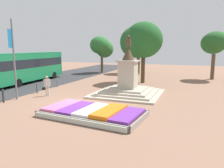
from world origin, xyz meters
TOP-DOWN VIEW (x-y plane):
  - ground_plane at (0.00, 0.00)m, footprint 82.33×82.33m
  - flower_planter at (2.32, -2.30)m, footprint 6.56×3.91m
  - statue_monument at (2.46, 4.64)m, footprint 5.88×5.88m
  - banner_pole at (-5.49, -0.46)m, footprint 0.14×0.56m
  - city_bus at (-10.85, 7.08)m, footprint 3.02×11.63m
  - pedestrian_with_handbag at (-3.94, 1.48)m, footprint 0.60×0.54m
  - kerb_bollard_mid_a at (-5.61, -1.67)m, footprint 0.16×0.16m
  - kerb_bollard_mid_b at (-5.60, 2.16)m, footprint 0.16×0.16m
  - kerb_bollard_north at (-5.73, 5.57)m, footprint 0.16×0.16m
  - park_tree_far_left at (1.85, 11.18)m, footprint 5.09×4.32m
  - park_tree_far_right at (10.17, 17.43)m, footprint 3.47×3.66m
  - park_tree_street_side at (-0.73, 20.90)m, footprint 4.99×4.24m
  - park_tree_mid_canopy at (-6.54, 19.55)m, footprint 3.42×4.31m

SIDE VIEW (x-z plane):
  - ground_plane at x=0.00m, z-range 0.00..0.00m
  - flower_planter at x=2.32m, z-range -0.05..0.53m
  - kerb_bollard_north at x=-5.73m, z-range 0.02..0.82m
  - kerb_bollard_mid_b at x=-5.60m, z-range 0.02..0.99m
  - kerb_bollard_mid_a at x=-5.61m, z-range 0.03..1.08m
  - statue_monument at x=2.46m, z-range -1.66..3.60m
  - pedestrian_with_handbag at x=-3.94m, z-range 0.12..1.90m
  - city_bus at x=-10.85m, z-range 0.26..3.81m
  - banner_pole at x=-5.49m, z-range 0.13..6.54m
  - park_tree_mid_canopy at x=-6.54m, z-range 1.26..7.27m
  - park_tree_street_side at x=-0.73m, z-range 1.37..7.75m
  - park_tree_far_right at x=10.17m, z-range 1.69..7.92m
  - park_tree_far_left at x=1.85m, z-range 1.30..8.38m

